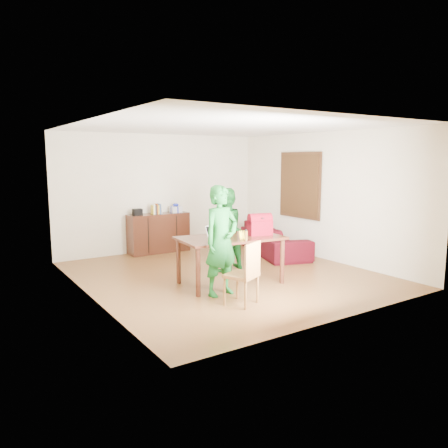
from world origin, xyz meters
TOP-DOWN VIEW (x-y plane):
  - room at (0.01, 0.13)m, footprint 5.20×5.70m
  - table at (-0.25, -0.51)m, footprint 1.84×1.15m
  - chair at (-0.72, -1.52)m, footprint 0.56×0.55m
  - person_near at (-0.72, -0.95)m, footprint 0.69×0.50m
  - person_far at (0.16, 0.27)m, footprint 0.92×0.80m
  - laptop at (-0.49, -0.52)m, footprint 0.36×0.31m
  - bananas at (-0.25, -0.86)m, footprint 0.18×0.13m
  - bottle at (-0.20, -0.90)m, footprint 0.08×0.08m
  - red_bag at (0.29, -0.63)m, footprint 0.45×0.33m
  - sofa at (1.95, 0.95)m, footprint 1.56×2.45m

SIDE VIEW (x-z plane):
  - chair at x=-0.72m, z-range -0.20..0.75m
  - sofa at x=1.95m, z-range 0.00..0.67m
  - table at x=-0.25m, z-range 0.30..1.12m
  - person_far at x=0.16m, z-range 0.00..1.59m
  - bananas at x=-0.25m, z-range 0.82..0.88m
  - laptop at x=-0.49m, z-range 0.75..0.97m
  - person_near at x=-0.72m, z-range 0.00..1.74m
  - bottle at x=-0.20m, z-range 0.82..0.99m
  - red_bag at x=0.29m, z-range 0.82..1.12m
  - room at x=0.01m, z-range -0.14..2.76m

